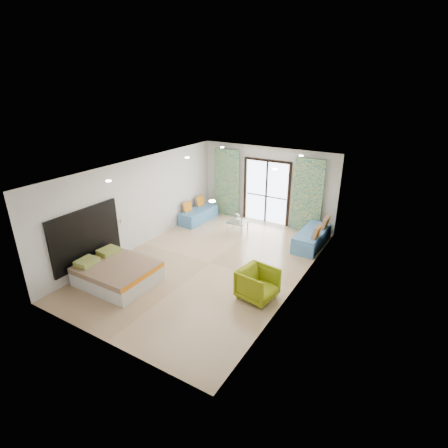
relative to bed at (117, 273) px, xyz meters
The scene contains 24 objects.
floor 2.54m from the bed, 54.24° to the left, with size 5.00×7.50×0.01m, color tan, non-canonical shape.
ceiling 3.51m from the bed, 54.24° to the left, with size 5.00×7.50×0.01m, color silver, non-canonical shape.
wall_back 6.08m from the bed, 75.73° to the left, with size 5.00×0.01×2.70m, color silver, non-canonical shape.
wall_front 2.50m from the bed, 49.08° to the right, with size 5.00×0.01×2.70m, color silver, non-canonical shape.
wall_left 2.53m from the bed, 116.58° to the left, with size 0.01×7.50×2.70m, color silver, non-canonical shape.
wall_right 4.60m from the bed, 27.26° to the left, with size 0.01×7.50×2.70m, color silver, non-canonical shape.
balcony_door 6.04m from the bed, 75.66° to the left, with size 1.76×0.08×2.28m.
balcony_rail 6.00m from the bed, 75.68° to the left, with size 1.52×0.03×0.04m, color #595451.
curtain_left 5.70m from the bed, 90.76° to the left, with size 1.00×0.10×2.50m, color silver.
curtain_right 6.46m from the bed, 61.70° to the left, with size 1.00×0.10×2.50m, color silver.
downlight_a 2.41m from the bed, 32.90° to the left, with size 0.12×0.12×0.02m, color #FFE0B2.
downlight_b 3.75m from the bed, ahead, with size 0.12×0.12×0.02m, color #FFE0B2.
downlight_c 3.88m from the bed, 88.59° to the left, with size 0.12×0.12×0.02m, color #FFE0B2.
downlight_d 4.83m from the bed, 46.68° to the left, with size 0.12×0.12×0.02m, color #FFE0B2.
downlight_e 5.59m from the bed, 89.15° to the left, with size 0.12×0.12×0.02m, color #FFE0B2.
downlight_f 6.29m from the bed, 60.34° to the left, with size 0.12×0.12×0.02m, color #FFE0B2.
headboard 1.26m from the bed, behind, with size 0.06×2.10×1.50m, color black.
switch_plate 1.78m from the bed, 128.52° to the left, with size 0.02×0.10×0.10m, color silver.
bed is the anchor object (origin of this frame).
daybed_left 4.58m from the bed, 98.03° to the left, with size 0.71×1.65×0.80m.
daybed_right 5.86m from the bed, 52.19° to the left, with size 0.73×1.81×0.89m.
coffee_table 4.49m from the bed, 75.80° to the left, with size 0.66×0.66×0.70m.
vase 4.46m from the bed, 75.28° to the left, with size 0.19×0.20×0.19m, color white.
armchair 3.58m from the bed, 19.76° to the left, with size 0.80×0.75×0.83m, color olive.
Camera 1 is at (4.80, -7.26, 4.79)m, focal length 28.00 mm.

